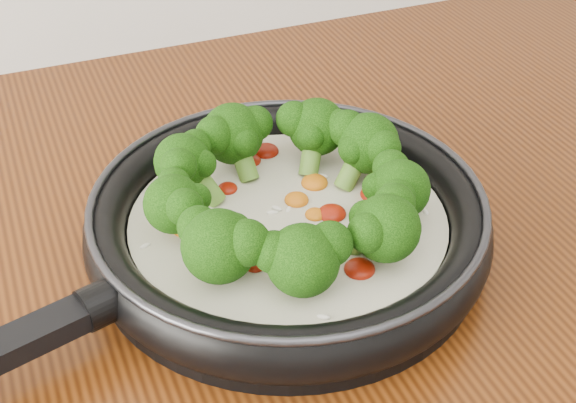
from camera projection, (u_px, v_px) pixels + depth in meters
name	position (u px, v px, depth m)	size (l,w,h in m)	color
skillet	(286.00, 217.00, 0.65)	(0.54, 0.40, 0.09)	black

